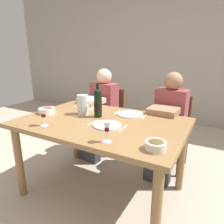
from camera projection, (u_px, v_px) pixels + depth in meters
The scene contains 20 objects.
ground_plane at pixel (103, 191), 2.09m from camera, with size 8.00×8.00×0.00m, color #B2A893.
back_wall at pixel (174, 50), 3.90m from camera, with size 8.00×0.10×2.80m, color #A3998E.
dining_table at pixel (102, 130), 1.90m from camera, with size 1.50×1.00×0.76m.
wine_bottle at pixel (98, 103), 1.94m from camera, with size 0.08×0.08×0.33m.
water_pitcher at pixel (83, 106), 2.05m from camera, with size 0.16×0.11×0.20m.
baked_tart at pixel (86, 105), 2.32m from camera, with size 0.26×0.26×0.06m.
salad_bowl at pixel (47, 110), 2.09m from camera, with size 0.16×0.16×0.07m.
olive_bowl at pixel (156, 145), 1.31m from camera, with size 0.14×0.14×0.07m.
wine_glass_left_diner at pixel (107, 128), 1.40m from camera, with size 0.06×0.06×0.15m.
wine_glass_right_diner at pixel (43, 114), 1.72m from camera, with size 0.07×0.07×0.15m.
dinner_plate_left_setting at pixel (130, 114), 2.05m from camera, with size 0.26×0.26×0.01m, color silver.
dinner_plate_right_setting at pixel (107, 125), 1.74m from camera, with size 0.24×0.24×0.01m, color silver.
fork_left_setting at pixel (117, 112), 2.12m from camera, with size 0.16×0.01×0.01m, color silver.
knife_left_setting at pixel (144, 117), 1.98m from camera, with size 0.18×0.01×0.01m, color silver.
knife_right_setting at pixel (123, 129), 1.67m from camera, with size 0.18×0.01×0.01m, color silver.
spoon_right_setting at pixel (93, 123), 1.81m from camera, with size 0.16×0.01×0.01m, color silver.
chair_left at pixel (109, 115), 2.92m from camera, with size 0.43×0.43×0.87m.
diner_left at pixel (99, 111), 2.70m from camera, with size 0.36×0.52×1.16m.
chair_right at pixel (172, 126), 2.49m from camera, with size 0.42×0.42×0.87m.
diner_right at pixel (167, 122), 2.26m from camera, with size 0.35×0.52×1.16m.
Camera 1 is at (0.95, -1.51, 1.36)m, focal length 32.76 mm.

